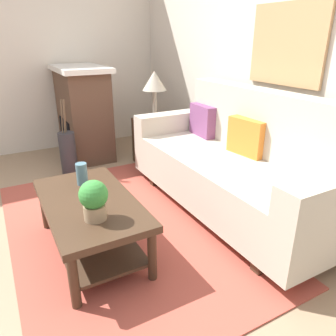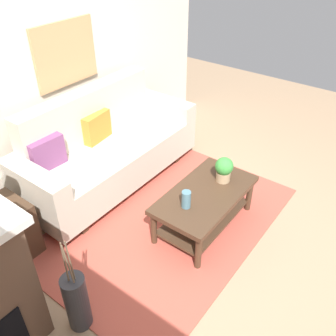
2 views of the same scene
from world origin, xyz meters
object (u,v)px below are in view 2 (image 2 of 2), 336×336
at_px(throw_pillow_plum, 47,153).
at_px(tabletop_vase, 186,199).
at_px(couch, 107,150).
at_px(floor_vase, 77,302).
at_px(potted_plant_tabletop, 224,169).
at_px(throw_pillow_orange, 97,127).
at_px(framed_painting, 66,54).
at_px(side_table, 5,232).
at_px(coffee_table, 205,202).

height_order(throw_pillow_plum, tabletop_vase, throw_pillow_plum).
relative_size(couch, floor_vase, 4.19).
bearing_deg(couch, tabletop_vase, -101.83).
bearing_deg(throw_pillow_plum, potted_plant_tabletop, -56.73).
relative_size(couch, throw_pillow_orange, 6.05).
xyz_separation_m(throw_pillow_plum, throw_pillow_orange, (0.68, 0.00, 0.00)).
xyz_separation_m(potted_plant_tabletop, framed_painting, (-0.29, 1.81, 0.86)).
relative_size(floor_vase, framed_painting, 0.67).
bearing_deg(side_table, throw_pillow_plum, 16.06).
height_order(tabletop_vase, floor_vase, tabletop_vase).
distance_m(couch, tabletop_vase, 1.30).
bearing_deg(tabletop_vase, potted_plant_tabletop, -7.01).
height_order(tabletop_vase, side_table, tabletop_vase).
height_order(throw_pillow_plum, side_table, throw_pillow_plum).
distance_m(throw_pillow_orange, side_table, 1.46).
bearing_deg(side_table, throw_pillow_orange, 8.41).
distance_m(coffee_table, potted_plant_tabletop, 0.38).
bearing_deg(potted_plant_tabletop, throw_pillow_orange, 101.05).
distance_m(tabletop_vase, framed_painting, 1.98).
relative_size(couch, potted_plant_tabletop, 8.32).
height_order(tabletop_vase, potted_plant_tabletop, potted_plant_tabletop).
relative_size(throw_pillow_plum, throw_pillow_orange, 1.00).
bearing_deg(throw_pillow_plum, coffee_table, -64.27).
distance_m(side_table, framed_painting, 1.89).
relative_size(throw_pillow_orange, floor_vase, 0.69).
height_order(couch, throw_pillow_orange, couch).
height_order(tabletop_vase, framed_painting, framed_painting).
bearing_deg(floor_vase, throw_pillow_plum, 57.35).
bearing_deg(framed_painting, coffee_table, -89.52).
xyz_separation_m(throw_pillow_orange, floor_vase, (-1.48, -1.25, -0.42)).
bearing_deg(floor_vase, throw_pillow_orange, 40.28).
bearing_deg(side_table, potted_plant_tabletop, -36.98).
distance_m(coffee_table, side_table, 1.87).
height_order(side_table, framed_painting, framed_painting).
bearing_deg(potted_plant_tabletop, framed_painting, 99.01).
bearing_deg(floor_vase, couch, 37.32).
height_order(throw_pillow_plum, throw_pillow_orange, same).
bearing_deg(framed_painting, potted_plant_tabletop, -80.99).
bearing_deg(framed_painting, tabletop_vase, -98.71).
xyz_separation_m(throw_pillow_plum, framed_painting, (0.68, 0.34, 0.75)).
distance_m(throw_pillow_plum, potted_plant_tabletop, 1.76).
xyz_separation_m(throw_pillow_orange, framed_painting, (-0.00, 0.34, 0.75)).
distance_m(couch, side_table, 1.40).
bearing_deg(couch, potted_plant_tabletop, -77.94).
xyz_separation_m(floor_vase, framed_painting, (1.48, 1.60, 1.17)).
bearing_deg(side_table, framed_painting, 21.47).
bearing_deg(throw_pillow_orange, tabletop_vase, -100.79).
relative_size(throw_pillow_plum, coffee_table, 0.33).
relative_size(throw_pillow_plum, side_table, 0.64).
distance_m(throw_pillow_orange, framed_painting, 0.82).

